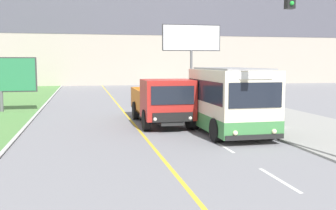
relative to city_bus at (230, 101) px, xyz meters
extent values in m
cube|color=silver|center=(-1.21, -6.95, -1.55)|extent=(0.12, 2.40, 0.01)
cube|color=silver|center=(-1.21, -2.35, -1.55)|extent=(0.12, 2.40, 0.01)
cube|color=silver|center=(-1.21, 2.25, -1.55)|extent=(0.12, 2.40, 0.01)
cube|color=silver|center=(-1.21, 6.85, -1.55)|extent=(0.12, 2.40, 0.01)
cube|color=silver|center=(-1.21, 11.45, -1.55)|extent=(0.12, 2.40, 0.01)
cube|color=silver|center=(-1.21, 16.05, -1.55)|extent=(0.12, 2.40, 0.01)
cube|color=#A89E8E|center=(-3.96, 44.06, 8.82)|extent=(80.00, 8.00, 20.75)
cube|color=#4C4C56|center=(-3.96, 40.04, 9.34)|extent=(80.00, 0.04, 7.26)
cube|color=beige|center=(0.00, 0.00, 0.08)|extent=(2.54, 5.31, 2.72)
cube|color=#3D7F42|center=(0.00, 0.00, -0.93)|extent=(2.56, 5.33, 0.70)
cube|color=black|center=(0.00, 0.00, 0.49)|extent=(2.56, 4.89, 0.95)
cube|color=gray|center=(0.00, 0.00, 1.48)|extent=(2.16, 4.78, 0.08)
cube|color=black|center=(0.00, -2.67, 0.49)|extent=(2.24, 0.04, 1.00)
cube|color=black|center=(0.00, -2.68, -1.18)|extent=(2.49, 0.06, 0.20)
sphere|color=#F4EAB2|center=(-0.83, -2.69, -0.98)|extent=(0.20, 0.20, 0.20)
sphere|color=#F4EAB2|center=(0.83, -2.69, -0.98)|extent=(0.20, 0.20, 0.20)
cube|color=white|center=(0.00, -2.67, 1.26)|extent=(1.40, 0.04, 0.28)
cylinder|color=black|center=(-1.21, -1.48, -1.05)|extent=(0.28, 1.00, 1.00)
cylinder|color=black|center=(1.21, -1.48, -1.05)|extent=(0.28, 1.00, 1.00)
cylinder|color=black|center=(-1.21, 1.70, -1.05)|extent=(0.28, 1.00, 1.00)
cylinder|color=black|center=(1.21, 1.70, -1.05)|extent=(0.28, 1.00, 1.00)
cube|color=black|center=(-2.53, 4.22, -1.11)|extent=(1.09, 6.75, 0.20)
cube|color=#AD231E|center=(-2.53, 2.02, -0.04)|extent=(2.42, 2.35, 1.92)
cube|color=black|center=(-2.53, 0.82, 0.24)|extent=(2.05, 0.04, 0.87)
cube|color=black|center=(-2.53, 0.81, -0.79)|extent=(1.93, 0.06, 0.44)
sphere|color=silver|center=(-3.38, 0.80, -0.86)|extent=(0.18, 0.18, 0.18)
sphere|color=silver|center=(-1.68, 0.80, -0.86)|extent=(0.18, 0.18, 0.18)
cube|color=orange|center=(-2.53, 5.52, -0.95)|extent=(2.29, 4.15, 0.12)
cube|color=orange|center=(-3.62, 5.52, -0.39)|extent=(0.12, 4.15, 1.24)
cube|color=orange|center=(-1.44, 5.52, -0.39)|extent=(0.12, 4.15, 1.24)
cube|color=orange|center=(-2.53, 3.50, -0.39)|extent=(2.29, 0.12, 1.24)
cube|color=orange|center=(-2.53, 7.54, -0.39)|extent=(2.29, 0.12, 1.24)
cube|color=orange|center=(-2.53, 3.50, 0.35)|extent=(2.29, 0.12, 0.24)
cylinder|color=black|center=(-3.64, 1.78, -1.03)|extent=(0.30, 1.04, 1.04)
cylinder|color=black|center=(-1.42, 1.78, -1.03)|extent=(0.30, 1.04, 1.04)
cylinder|color=black|center=(-3.64, 5.73, -1.03)|extent=(0.30, 1.04, 1.04)
cylinder|color=black|center=(-1.42, 5.73, -1.03)|extent=(0.30, 1.04, 1.04)
cube|color=silver|center=(0.36, 15.97, -1.06)|extent=(1.80, 4.30, 0.61)
cube|color=black|center=(0.36, 16.08, -0.43)|extent=(1.53, 2.36, 0.65)
cylinder|color=black|center=(-0.45, 14.68, -1.24)|extent=(0.18, 0.62, 0.62)
cylinder|color=black|center=(1.17, 14.68, -1.24)|extent=(0.18, 0.62, 0.62)
cylinder|color=black|center=(-0.45, 17.26, -1.24)|extent=(0.18, 0.62, 0.62)
cylinder|color=black|center=(1.17, 17.26, -1.24)|extent=(0.18, 0.62, 0.62)
sphere|color=green|center=(-0.10, -5.38, 3.62)|extent=(0.14, 0.14, 0.14)
cylinder|color=#59595B|center=(3.61, 19.69, 0.69)|extent=(0.24, 0.24, 4.48)
cube|color=#333333|center=(3.61, 19.69, 4.10)|extent=(5.68, 0.20, 2.49)
cube|color=silver|center=(3.61, 19.58, 4.10)|extent=(5.52, 0.02, 2.33)
cylinder|color=#59595B|center=(-11.99, 11.07, -0.85)|extent=(0.24, 0.24, 1.41)
cube|color=#333333|center=(-11.99, 11.07, 0.95)|extent=(4.65, 0.20, 2.34)
cube|color=#287547|center=(-11.99, 10.96, 0.95)|extent=(4.49, 0.02, 2.18)
cylinder|color=silver|center=(2.66, 1.18, -1.25)|extent=(1.21, 1.21, 0.44)
sphere|color=#3D6B33|center=(2.66, 1.18, -0.70)|extent=(0.97, 0.97, 0.97)
cylinder|color=silver|center=(2.58, 5.81, -1.27)|extent=(1.24, 1.24, 0.39)
sphere|color=#3D6B33|center=(2.58, 5.81, -0.74)|extent=(0.99, 0.99, 0.99)
camera|label=1|loc=(-6.59, -16.91, 1.77)|focal=42.00mm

